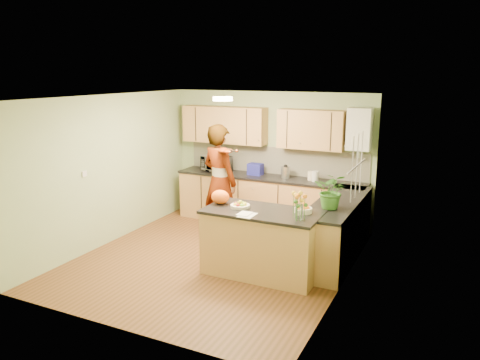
% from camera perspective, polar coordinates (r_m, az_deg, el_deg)
% --- Properties ---
extents(floor, '(4.50, 4.50, 0.00)m').
position_cam_1_polar(floor, '(7.41, -3.05, -9.63)').
color(floor, '#523417').
rests_on(floor, ground).
extents(ceiling, '(4.00, 4.50, 0.02)m').
position_cam_1_polar(ceiling, '(6.85, -3.31, 10.06)').
color(ceiling, silver).
rests_on(ceiling, wall_back).
extents(wall_back, '(4.00, 0.02, 2.50)m').
position_cam_1_polar(wall_back, '(9.02, 3.71, 2.78)').
color(wall_back, '#93A979').
rests_on(wall_back, floor).
extents(wall_front, '(4.00, 0.02, 2.50)m').
position_cam_1_polar(wall_front, '(5.24, -15.12, -5.27)').
color(wall_front, '#93A979').
rests_on(wall_front, floor).
extents(wall_left, '(0.02, 4.50, 2.50)m').
position_cam_1_polar(wall_left, '(8.16, -15.59, 1.22)').
color(wall_left, '#93A979').
rests_on(wall_left, floor).
extents(wall_right, '(0.02, 4.50, 2.50)m').
position_cam_1_polar(wall_right, '(6.34, 12.91, -1.97)').
color(wall_right, '#93A979').
rests_on(wall_right, floor).
extents(back_counter, '(3.64, 0.62, 0.94)m').
position_cam_1_polar(back_counter, '(8.89, 3.51, -2.53)').
color(back_counter, '#A47F41').
rests_on(back_counter, floor).
extents(right_counter, '(0.62, 2.24, 0.94)m').
position_cam_1_polar(right_counter, '(7.42, 11.82, -5.98)').
color(right_counter, '#A47F41').
rests_on(right_counter, floor).
extents(splashback, '(3.60, 0.02, 0.52)m').
position_cam_1_polar(splashback, '(8.98, 4.27, 2.40)').
color(splashback, silver).
rests_on(splashback, back_counter).
extents(upper_cabinets, '(3.20, 0.34, 0.70)m').
position_cam_1_polar(upper_cabinets, '(8.84, 2.29, 6.52)').
color(upper_cabinets, '#A47F41').
rests_on(upper_cabinets, wall_back).
extents(boiler, '(0.40, 0.30, 0.86)m').
position_cam_1_polar(boiler, '(8.29, 14.38, 6.01)').
color(boiler, silver).
rests_on(boiler, wall_back).
extents(window_right, '(0.01, 1.30, 1.05)m').
position_cam_1_polar(window_right, '(6.84, 14.11, 1.66)').
color(window_right, silver).
rests_on(window_right, wall_right).
extents(light_switch, '(0.02, 0.09, 0.09)m').
position_cam_1_polar(light_switch, '(7.71, -18.44, 0.73)').
color(light_switch, silver).
rests_on(light_switch, wall_left).
extents(ceiling_lamp, '(0.30, 0.30, 0.07)m').
position_cam_1_polar(ceiling_lamp, '(7.11, -2.12, 9.87)').
color(ceiling_lamp, '#FFEABF').
rests_on(ceiling_lamp, ceiling).
extents(peninsula_island, '(1.66, 0.85, 0.95)m').
position_cam_1_polar(peninsula_island, '(6.76, 2.72, -7.58)').
color(peninsula_island, '#A47F41').
rests_on(peninsula_island, floor).
extents(fruit_dish, '(0.28, 0.28, 0.10)m').
position_cam_1_polar(fruit_dish, '(6.73, 0.02, -3.04)').
color(fruit_dish, beige).
rests_on(fruit_dish, peninsula_island).
extents(orange_bowl, '(0.24, 0.24, 0.14)m').
position_cam_1_polar(orange_bowl, '(6.54, 7.73, -3.46)').
color(orange_bowl, beige).
rests_on(orange_bowl, peninsula_island).
extents(flower_vase, '(0.25, 0.25, 0.46)m').
position_cam_1_polar(flower_vase, '(6.16, 7.29, -2.15)').
color(flower_vase, silver).
rests_on(flower_vase, peninsula_island).
extents(orange_bag, '(0.35, 0.32, 0.21)m').
position_cam_1_polar(orange_bag, '(6.91, -2.42, -2.07)').
color(orange_bag, orange).
rests_on(orange_bag, peninsula_island).
extents(papers, '(0.20, 0.28, 0.01)m').
position_cam_1_polar(papers, '(6.38, 0.88, -4.28)').
color(papers, white).
rests_on(papers, peninsula_island).
extents(violinist, '(0.85, 0.69, 2.00)m').
position_cam_1_polar(violinist, '(8.08, -2.51, -0.21)').
color(violinist, '#DBA886').
rests_on(violinist, floor).
extents(violin, '(0.65, 0.56, 0.16)m').
position_cam_1_polar(violin, '(7.68, -2.00, 3.66)').
color(violin, '#561405').
rests_on(violin, violinist).
extents(microwave, '(0.62, 0.49, 0.30)m').
position_cam_1_polar(microwave, '(9.22, -2.90, 2.02)').
color(microwave, silver).
rests_on(microwave, back_counter).
extents(blue_box, '(0.27, 0.20, 0.22)m').
position_cam_1_polar(blue_box, '(8.89, 1.89, 1.32)').
color(blue_box, navy).
rests_on(blue_box, back_counter).
extents(kettle, '(0.16, 0.16, 0.29)m').
position_cam_1_polar(kettle, '(8.65, 5.56, 1.02)').
color(kettle, silver).
rests_on(kettle, back_counter).
extents(jar_cream, '(0.12, 0.12, 0.16)m').
position_cam_1_polar(jar_cream, '(8.54, 8.60, 0.52)').
color(jar_cream, beige).
rests_on(jar_cream, back_counter).
extents(jar_white, '(0.12, 0.12, 0.18)m').
position_cam_1_polar(jar_white, '(8.46, 9.13, 0.45)').
color(jar_white, silver).
rests_on(jar_white, back_counter).
extents(potted_plant, '(0.50, 0.44, 0.53)m').
position_cam_1_polar(potted_plant, '(6.78, 11.16, -1.28)').
color(potted_plant, '#356D24').
rests_on(potted_plant, right_counter).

